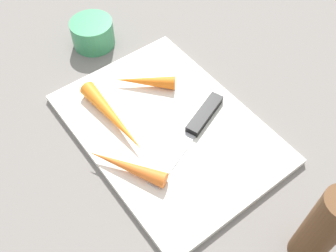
{
  "coord_description": "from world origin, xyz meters",
  "views": [
    {
      "loc": [
        0.3,
        -0.22,
        0.51
      ],
      "look_at": [
        0.0,
        0.0,
        0.01
      ],
      "focal_mm": 40.67,
      "sensor_mm": 36.0,
      "label": 1
    }
  ],
  "objects_px": {
    "cutting_board": "(168,128)",
    "small_bowl": "(93,33)",
    "knife": "(201,119)",
    "carrot_medium": "(126,166)",
    "carrot_longest": "(113,117)",
    "pepper_grinder": "(322,230)",
    "carrot_shortest": "(145,81)"
  },
  "relations": [
    {
      "from": "knife",
      "to": "carrot_shortest",
      "type": "height_order",
      "value": "carrot_shortest"
    },
    {
      "from": "cutting_board",
      "to": "carrot_medium",
      "type": "relative_size",
      "value": 2.83
    },
    {
      "from": "cutting_board",
      "to": "pepper_grinder",
      "type": "relative_size",
      "value": 2.39
    },
    {
      "from": "cutting_board",
      "to": "knife",
      "type": "distance_m",
      "value": 0.06
    },
    {
      "from": "carrot_longest",
      "to": "pepper_grinder",
      "type": "distance_m",
      "value": 0.35
    },
    {
      "from": "carrot_shortest",
      "to": "carrot_medium",
      "type": "relative_size",
      "value": 0.84
    },
    {
      "from": "carrot_shortest",
      "to": "cutting_board",
      "type": "bearing_deg",
      "value": 119.28
    },
    {
      "from": "cutting_board",
      "to": "carrot_shortest",
      "type": "relative_size",
      "value": 3.39
    },
    {
      "from": "carrot_longest",
      "to": "carrot_medium",
      "type": "bearing_deg",
      "value": -21.51
    },
    {
      "from": "cutting_board",
      "to": "knife",
      "type": "relative_size",
      "value": 1.85
    },
    {
      "from": "cutting_board",
      "to": "carrot_shortest",
      "type": "distance_m",
      "value": 0.1
    },
    {
      "from": "cutting_board",
      "to": "small_bowl",
      "type": "height_order",
      "value": "small_bowl"
    },
    {
      "from": "knife",
      "to": "pepper_grinder",
      "type": "height_order",
      "value": "pepper_grinder"
    },
    {
      "from": "carrot_shortest",
      "to": "carrot_medium",
      "type": "distance_m",
      "value": 0.17
    },
    {
      "from": "carrot_shortest",
      "to": "small_bowl",
      "type": "bearing_deg",
      "value": -45.52
    },
    {
      "from": "small_bowl",
      "to": "carrot_medium",
      "type": "bearing_deg",
      "value": -21.37
    },
    {
      "from": "small_bowl",
      "to": "pepper_grinder",
      "type": "bearing_deg",
      "value": 1.14
    },
    {
      "from": "small_bowl",
      "to": "pepper_grinder",
      "type": "height_order",
      "value": "pepper_grinder"
    },
    {
      "from": "carrot_medium",
      "to": "small_bowl",
      "type": "height_order",
      "value": "small_bowl"
    },
    {
      "from": "cutting_board",
      "to": "carrot_shortest",
      "type": "xyz_separation_m",
      "value": [
        -0.1,
        0.02,
        0.02
      ]
    },
    {
      "from": "carrot_medium",
      "to": "small_bowl",
      "type": "distance_m",
      "value": 0.31
    },
    {
      "from": "small_bowl",
      "to": "pepper_grinder",
      "type": "xyz_separation_m",
      "value": [
        0.53,
        0.01,
        0.05
      ]
    },
    {
      "from": "carrot_shortest",
      "to": "knife",
      "type": "bearing_deg",
      "value": 144.42
    },
    {
      "from": "carrot_shortest",
      "to": "pepper_grinder",
      "type": "distance_m",
      "value": 0.37
    },
    {
      "from": "carrot_longest",
      "to": "small_bowl",
      "type": "relative_size",
      "value": 1.96
    },
    {
      "from": "carrot_longest",
      "to": "pepper_grinder",
      "type": "xyz_separation_m",
      "value": [
        0.33,
        0.09,
        0.05
      ]
    },
    {
      "from": "knife",
      "to": "carrot_longest",
      "type": "bearing_deg",
      "value": -56.99
    },
    {
      "from": "carrot_longest",
      "to": "carrot_medium",
      "type": "height_order",
      "value": "carrot_longest"
    },
    {
      "from": "carrot_medium",
      "to": "small_bowl",
      "type": "bearing_deg",
      "value": -51.38
    },
    {
      "from": "cutting_board",
      "to": "carrot_medium",
      "type": "bearing_deg",
      "value": -74.13
    },
    {
      "from": "cutting_board",
      "to": "carrot_longest",
      "type": "distance_m",
      "value": 0.09
    },
    {
      "from": "carrot_longest",
      "to": "small_bowl",
      "type": "distance_m",
      "value": 0.22
    }
  ]
}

